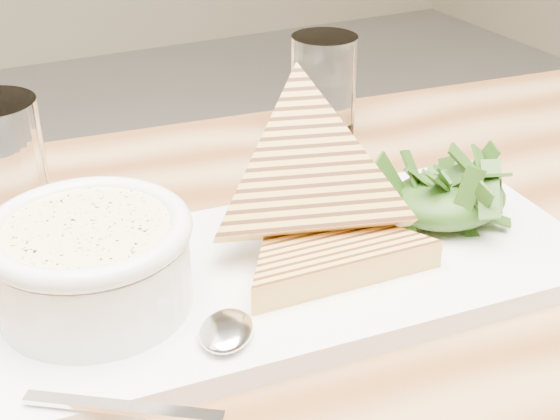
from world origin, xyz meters
name	(u,v)px	position (x,y,z in m)	size (l,w,h in m)	color
table_top	(267,373)	(0.11, 0.04, 0.71)	(1.18, 0.79, 0.04)	#AB7F4F
table_leg_br	(492,318)	(0.65, 0.39, 0.34)	(0.06, 0.06, 0.69)	#AB7F4F
platter	(292,271)	(0.16, 0.11, 0.74)	(0.44, 0.20, 0.02)	white
soup_bowl	(93,272)	(0.02, 0.12, 0.77)	(0.13, 0.13, 0.05)	white
soup	(88,232)	(0.02, 0.12, 0.80)	(0.11, 0.11, 0.01)	beige
bowl_rim	(87,229)	(0.02, 0.12, 0.80)	(0.13, 0.13, 0.01)	white
sandwich_flat	(323,248)	(0.18, 0.10, 0.76)	(0.17, 0.17, 0.02)	gold
sandwich_lean	(308,175)	(0.19, 0.13, 0.80)	(0.17, 0.17, 0.09)	gold
salad_base	(448,199)	(0.30, 0.11, 0.76)	(0.10, 0.08, 0.04)	black
arugula_pile	(449,190)	(0.30, 0.11, 0.77)	(0.11, 0.10, 0.05)	#36621D
spoon_bowl	(226,331)	(0.08, 0.05, 0.75)	(0.03, 0.05, 0.01)	silver
spoon_handle	(123,407)	(0.01, 0.01, 0.75)	(0.11, 0.01, 0.00)	silver
glass_far	(323,85)	(0.32, 0.34, 0.78)	(0.07, 0.07, 0.10)	white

